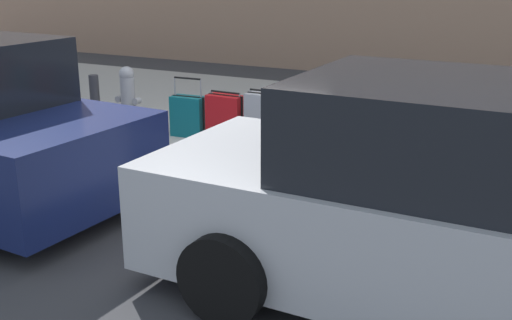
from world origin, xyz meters
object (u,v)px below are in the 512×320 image
object	(u,v)px
suitcase_red_0	(512,147)
suitcase_red_7	(226,118)
suitcase_black_3	(373,129)
suitcase_navy_4	(332,130)
suitcase_olive_5	(296,128)
suitcase_maroon_2	(418,137)
suitcase_silver_6	(260,120)
parked_car_silver_0	(474,211)
suitcase_teal_8	(189,116)
bollard_post	(95,100)
fire_hydrant	(128,95)
suitcase_teal_1	(466,147)

from	to	relation	value
suitcase_red_0	suitcase_red_7	distance (m)	3.44
suitcase_black_3	suitcase_red_7	world-z (taller)	suitcase_black_3
suitcase_navy_4	suitcase_olive_5	bearing A→B (deg)	-4.63
suitcase_red_0	suitcase_red_7	bearing A→B (deg)	1.30
suitcase_navy_4	suitcase_red_7	bearing A→B (deg)	-0.29
suitcase_maroon_2	suitcase_red_7	size ratio (longest dim) A/B	1.13
suitcase_silver_6	parked_car_silver_0	bearing A→B (deg)	137.83
suitcase_teal_8	bollard_post	xyz separation A→B (m)	(1.48, 0.11, 0.09)
suitcase_navy_4	suitcase_red_7	world-z (taller)	suitcase_navy_4
suitcase_silver_6	suitcase_black_3	bearing A→B (deg)	-176.14
suitcase_maroon_2	parked_car_silver_0	bearing A→B (deg)	110.00
suitcase_navy_4	fire_hydrant	bearing A→B (deg)	-0.78
suitcase_red_0	suitcase_navy_4	world-z (taller)	suitcase_navy_4
fire_hydrant	parked_car_silver_0	size ratio (longest dim) A/B	0.18
suitcase_black_3	fire_hydrant	world-z (taller)	suitcase_black_3
bollard_post	fire_hydrant	bearing A→B (deg)	-162.08
suitcase_maroon_2	suitcase_red_0	bearing A→B (deg)	-178.79
fire_hydrant	parked_car_silver_0	xyz separation A→B (m)	(-5.02, 2.71, 0.18)
suitcase_silver_6	suitcase_navy_4	bearing A→B (deg)	-179.33
suitcase_maroon_2	fire_hydrant	world-z (taller)	fire_hydrant
suitcase_silver_6	suitcase_maroon_2	bearing A→B (deg)	-177.76
suitcase_olive_5	suitcase_silver_6	size ratio (longest dim) A/B	1.04
suitcase_black_3	parked_car_silver_0	xyz separation A→B (m)	(-1.52, 2.75, 0.26)
suitcase_black_3	bollard_post	bearing A→B (deg)	2.80
suitcase_silver_6	suitcase_teal_8	distance (m)	1.07
suitcase_silver_6	bollard_post	bearing A→B (deg)	2.20
suitcase_navy_4	parked_car_silver_0	size ratio (longest dim) A/B	0.20
suitcase_teal_8	suitcase_maroon_2	bearing A→B (deg)	-178.81
suitcase_teal_1	fire_hydrant	bearing A→B (deg)	-0.28
suitcase_teal_8	suitcase_red_7	bearing A→B (deg)	-179.47
suitcase_maroon_2	suitcase_teal_8	distance (m)	3.01
suitcase_silver_6	fire_hydrant	world-z (taller)	fire_hydrant
suitcase_red_0	suitcase_navy_4	bearing A→B (deg)	2.47
suitcase_maroon_2	suitcase_navy_4	size ratio (longest dim) A/B	0.81
suitcase_black_3	fire_hydrant	bearing A→B (deg)	0.71
suitcase_olive_5	parked_car_silver_0	xyz separation A→B (m)	(-2.47, 2.71, 0.34)
suitcase_red_0	suitcase_olive_5	world-z (taller)	suitcase_olive_5
suitcase_olive_5	suitcase_silver_6	distance (m)	0.47
suitcase_olive_5	fire_hydrant	distance (m)	2.55
suitcase_red_0	suitcase_teal_1	size ratio (longest dim) A/B	1.12
suitcase_olive_5	parked_car_silver_0	distance (m)	3.68
suitcase_black_3	suitcase_red_7	xyz separation A→B (m)	(1.92, 0.08, -0.06)
suitcase_navy_4	suitcase_teal_8	xyz separation A→B (m)	(2.01, -0.00, -0.05)
suitcase_maroon_2	suitcase_silver_6	world-z (taller)	suitcase_maroon_2
suitcase_teal_1	fire_hydrant	xyz separation A→B (m)	(4.55, -0.02, 0.14)
suitcase_teal_8	parked_car_silver_0	bearing A→B (deg)	146.28
suitcase_teal_8	suitcase_red_0	bearing A→B (deg)	-178.80
suitcase_navy_4	fire_hydrant	size ratio (longest dim) A/B	1.08
suitcase_red_7	parked_car_silver_0	size ratio (longest dim) A/B	0.14
parked_car_silver_0	suitcase_teal_8	bearing A→B (deg)	-33.72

